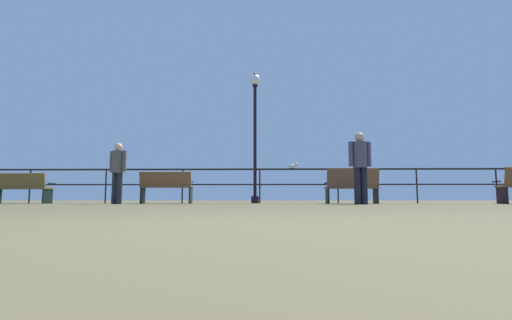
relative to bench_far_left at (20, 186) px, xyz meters
The scene contains 9 objects.
ground_plane 10.96m from the bench_far_left, 51.53° to the right, with size 60.00×60.00×0.00m, color brown.
pier_railing 6.88m from the bench_far_left, ahead, with size 23.70×0.05×1.06m.
bench_far_left is the anchor object (origin of this frame).
bench_near_left 4.19m from the bench_far_left, ahead, with size 1.45×0.58×0.89m.
bench_near_right 9.40m from the bench_far_left, ahead, with size 1.44×0.63×0.99m.
lamppost_center 7.10m from the bench_far_left, 10.38° to the left, with size 0.34×0.34×4.23m.
person_by_bench 9.42m from the bench_far_left, ahead, with size 0.57×0.34×1.77m.
person_at_railing 3.18m from the bench_far_left, 12.86° to the right, with size 0.49×0.31×1.62m.
seagull_on_rail 7.91m from the bench_far_left, ahead, with size 0.38×0.17×0.18m.
Camera 1 is at (0.16, -1.84, 0.14)m, focal length 26.06 mm.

